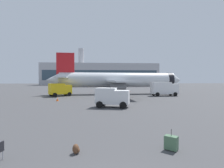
{
  "coord_description": "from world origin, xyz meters",
  "views": [
    {
      "loc": [
        -0.3,
        -4.43,
        3.63
      ],
      "look_at": [
        2.0,
        25.11,
        3.0
      ],
      "focal_mm": 28.53,
      "sensor_mm": 36.0,
      "label": 1
    }
  ],
  "objects_px": {
    "safety_cone_near": "(130,91)",
    "fuel_truck": "(164,88)",
    "service_truck": "(60,89)",
    "traveller_backpack": "(76,149)",
    "airplane_at_gate": "(118,80)",
    "cargo_van": "(112,97)",
    "safety_cone_mid": "(57,99)",
    "rolling_suitcase": "(171,143)"
  },
  "relations": [
    {
      "from": "service_truck",
      "to": "safety_cone_near",
      "type": "bearing_deg",
      "value": 37.98
    },
    {
      "from": "airplane_at_gate",
      "to": "traveller_backpack",
      "type": "height_order",
      "value": "airplane_at_gate"
    },
    {
      "from": "rolling_suitcase",
      "to": "safety_cone_near",
      "type": "bearing_deg",
      "value": 82.53
    },
    {
      "from": "airplane_at_gate",
      "to": "fuel_truck",
      "type": "height_order",
      "value": "airplane_at_gate"
    },
    {
      "from": "airplane_at_gate",
      "to": "safety_cone_mid",
      "type": "distance_m",
      "value": 19.36
    },
    {
      "from": "service_truck",
      "to": "fuel_truck",
      "type": "distance_m",
      "value": 23.91
    },
    {
      "from": "safety_cone_near",
      "to": "rolling_suitcase",
      "type": "xyz_separation_m",
      "value": [
        -6.12,
        -46.68,
        0.08
      ]
    },
    {
      "from": "airplane_at_gate",
      "to": "traveller_backpack",
      "type": "xyz_separation_m",
      "value": [
        -6.16,
        -37.46,
        -3.42
      ]
    },
    {
      "from": "safety_cone_near",
      "to": "rolling_suitcase",
      "type": "bearing_deg",
      "value": -97.47
    },
    {
      "from": "service_truck",
      "to": "cargo_van",
      "type": "distance_m",
      "value": 20.34
    },
    {
      "from": "service_truck",
      "to": "cargo_van",
      "type": "height_order",
      "value": "service_truck"
    },
    {
      "from": "rolling_suitcase",
      "to": "cargo_van",
      "type": "bearing_deg",
      "value": 97.38
    },
    {
      "from": "cargo_van",
      "to": "traveller_backpack",
      "type": "bearing_deg",
      "value": -101.23
    },
    {
      "from": "safety_cone_near",
      "to": "rolling_suitcase",
      "type": "distance_m",
      "value": 47.08
    },
    {
      "from": "safety_cone_near",
      "to": "rolling_suitcase",
      "type": "relative_size",
      "value": 0.57
    },
    {
      "from": "airplane_at_gate",
      "to": "cargo_van",
      "type": "xyz_separation_m",
      "value": [
        -3.21,
        -22.59,
        -2.21
      ]
    },
    {
      "from": "service_truck",
      "to": "safety_cone_mid",
      "type": "height_order",
      "value": "service_truck"
    },
    {
      "from": "airplane_at_gate",
      "to": "fuel_truck",
      "type": "distance_m",
      "value": 12.0
    },
    {
      "from": "cargo_van",
      "to": "safety_cone_mid",
      "type": "bearing_deg",
      "value": 138.58
    },
    {
      "from": "service_truck",
      "to": "rolling_suitcase",
      "type": "height_order",
      "value": "service_truck"
    },
    {
      "from": "cargo_van",
      "to": "airplane_at_gate",
      "type": "bearing_deg",
      "value": 81.91
    },
    {
      "from": "rolling_suitcase",
      "to": "safety_cone_mid",
      "type": "bearing_deg",
      "value": 115.62
    },
    {
      "from": "safety_cone_mid",
      "to": "rolling_suitcase",
      "type": "distance_m",
      "value": 25.18
    },
    {
      "from": "fuel_truck",
      "to": "airplane_at_gate",
      "type": "bearing_deg",
      "value": 149.25
    },
    {
      "from": "cargo_van",
      "to": "rolling_suitcase",
      "type": "distance_m",
      "value": 14.95
    },
    {
      "from": "fuel_truck",
      "to": "safety_cone_near",
      "type": "xyz_separation_m",
      "value": [
        -5.36,
        15.36,
        -1.47
      ]
    },
    {
      "from": "service_truck",
      "to": "traveller_backpack",
      "type": "height_order",
      "value": "service_truck"
    },
    {
      "from": "fuel_truck",
      "to": "traveller_backpack",
      "type": "height_order",
      "value": "fuel_truck"
    },
    {
      "from": "service_truck",
      "to": "safety_cone_near",
      "type": "relative_size",
      "value": 8.4
    },
    {
      "from": "airplane_at_gate",
      "to": "service_truck",
      "type": "relative_size",
      "value": 6.84
    },
    {
      "from": "airplane_at_gate",
      "to": "fuel_truck",
      "type": "bearing_deg",
      "value": -30.75
    },
    {
      "from": "service_truck",
      "to": "rolling_suitcase",
      "type": "relative_size",
      "value": 4.75
    },
    {
      "from": "service_truck",
      "to": "traveller_backpack",
      "type": "xyz_separation_m",
      "value": [
        7.54,
        -32.29,
        -1.37
      ]
    },
    {
      "from": "service_truck",
      "to": "cargo_van",
      "type": "xyz_separation_m",
      "value": [
        10.5,
        -17.42,
        -0.16
      ]
    },
    {
      "from": "rolling_suitcase",
      "to": "traveller_backpack",
      "type": "distance_m",
      "value": 4.87
    },
    {
      "from": "fuel_truck",
      "to": "service_truck",
      "type": "bearing_deg",
      "value": 177.88
    },
    {
      "from": "safety_cone_near",
      "to": "airplane_at_gate",
      "type": "bearing_deg",
      "value": -117.45
    },
    {
      "from": "traveller_backpack",
      "to": "cargo_van",
      "type": "bearing_deg",
      "value": 78.77
    },
    {
      "from": "traveller_backpack",
      "to": "rolling_suitcase",
      "type": "bearing_deg",
      "value": 0.92
    },
    {
      "from": "airplane_at_gate",
      "to": "cargo_van",
      "type": "relative_size",
      "value": 7.49
    },
    {
      "from": "airplane_at_gate",
      "to": "rolling_suitcase",
      "type": "height_order",
      "value": "airplane_at_gate"
    },
    {
      "from": "safety_cone_near",
      "to": "fuel_truck",
      "type": "bearing_deg",
      "value": -70.76
    }
  ]
}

